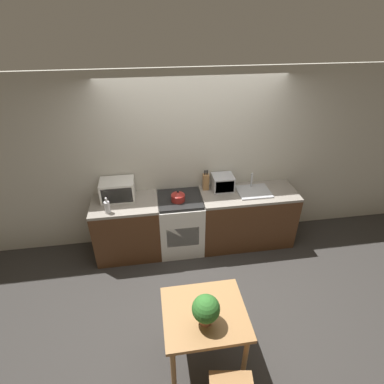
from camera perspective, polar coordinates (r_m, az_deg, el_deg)
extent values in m
plane|color=#33302D|center=(4.33, 2.48, -16.38)|extent=(16.00, 16.00, 0.00)
cube|color=beige|center=(4.41, 0.21, 5.83)|extent=(10.00, 0.06, 2.60)
cube|color=#4C2D19|center=(4.55, -12.13, -6.95)|extent=(0.93, 0.62, 0.86)
cube|color=gray|center=(4.29, -12.79, -2.24)|extent=(0.93, 0.62, 0.04)
cube|color=#4C2D19|center=(4.75, 10.27, -4.93)|extent=(1.42, 0.62, 0.86)
cube|color=gray|center=(4.50, 10.81, -0.31)|extent=(1.42, 0.62, 0.04)
cube|color=silver|center=(4.55, -2.21, -6.17)|extent=(0.64, 0.62, 0.86)
cube|color=black|center=(4.29, -2.33, -1.41)|extent=(0.61, 0.57, 0.04)
cube|color=black|center=(4.32, -1.73, -8.58)|extent=(0.46, 0.02, 0.32)
cylinder|color=maroon|center=(4.20, -2.68, -1.07)|extent=(0.19, 0.19, 0.10)
cone|color=maroon|center=(4.17, -2.70, -0.26)|extent=(0.18, 0.18, 0.04)
sphere|color=black|center=(4.15, -2.71, 0.13)|extent=(0.03, 0.03, 0.03)
cube|color=silver|center=(4.32, -13.98, 0.41)|extent=(0.47, 0.33, 0.29)
cube|color=black|center=(4.19, -14.10, -0.69)|extent=(0.41, 0.01, 0.23)
cylinder|color=silver|center=(4.09, -15.83, -2.81)|extent=(0.07, 0.07, 0.16)
cylinder|color=silver|center=(4.03, -16.07, -1.47)|extent=(0.03, 0.03, 0.06)
cube|color=#9E7042|center=(4.43, 2.64, 1.93)|extent=(0.09, 0.08, 0.25)
cylinder|color=black|center=(4.35, 2.42, 3.72)|extent=(0.01, 0.01, 0.07)
cylinder|color=black|center=(4.36, 2.69, 3.74)|extent=(0.01, 0.01, 0.07)
cylinder|color=black|center=(4.36, 2.97, 3.76)|extent=(0.01, 0.01, 0.07)
cube|color=#ADAFB5|center=(4.45, 5.86, 1.81)|extent=(0.31, 0.27, 0.23)
cube|color=black|center=(4.34, 6.26, 0.96)|extent=(0.27, 0.01, 0.18)
cube|color=#ADAFB5|center=(4.50, 11.69, 0.09)|extent=(0.47, 0.40, 0.02)
cylinder|color=#ADAFB5|center=(4.56, 11.29, 2.28)|extent=(0.03, 0.03, 0.22)
cube|color=#9E7042|center=(3.12, 2.42, -22.10)|extent=(0.81, 0.72, 0.04)
cylinder|color=#9E7042|center=(3.25, -3.56, -30.81)|extent=(0.05, 0.05, 0.68)
cylinder|color=#9E7042|center=(3.33, 10.03, -28.88)|extent=(0.05, 0.05, 0.68)
cylinder|color=#9E7042|center=(3.56, -4.59, -22.34)|extent=(0.05, 0.05, 0.68)
cylinder|color=#9E7042|center=(3.64, 7.06, -20.92)|extent=(0.05, 0.05, 0.68)
cylinder|color=#9E5B3D|center=(3.01, 2.60, -23.06)|extent=(0.11, 0.11, 0.08)
sphere|color=#2D6B28|center=(2.89, 2.67, -21.32)|extent=(0.26, 0.26, 0.26)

